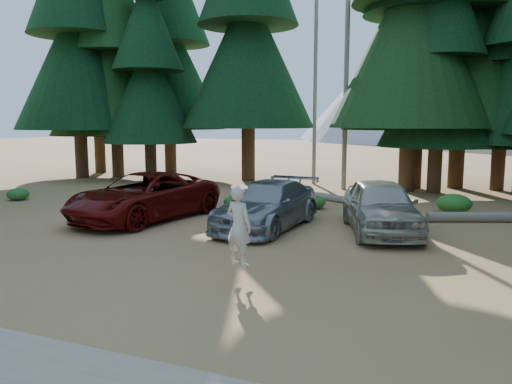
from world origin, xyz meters
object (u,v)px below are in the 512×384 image
(silver_minivan_center, at_px, (267,205))
(log_mid, at_px, (330,198))
(red_pickup, at_px, (144,196))
(silver_minivan_right, at_px, (381,206))
(frisbee_player, at_px, (239,226))
(log_right, at_px, (508,217))
(log_left, at_px, (276,202))

(silver_minivan_center, xyz_separation_m, log_mid, (0.53, 6.11, -0.60))
(red_pickup, xyz_separation_m, log_mid, (4.98, 6.46, -0.67))
(red_pickup, relative_size, silver_minivan_center, 1.15)
(silver_minivan_right, distance_m, log_mid, 6.21)
(silver_minivan_center, relative_size, silver_minivan_right, 1.06)
(silver_minivan_center, xyz_separation_m, frisbee_player, (1.35, -5.18, 0.44))
(silver_minivan_right, bearing_deg, frisbee_player, -129.18)
(silver_minivan_right, height_order, frisbee_player, frisbee_player)
(frisbee_player, distance_m, log_right, 10.93)
(silver_minivan_right, bearing_deg, log_mid, 99.09)
(red_pickup, bearing_deg, log_right, 29.02)
(silver_minivan_center, xyz_separation_m, log_right, (7.25, 3.97, -0.57))
(silver_minivan_center, distance_m, log_right, 8.28)
(red_pickup, height_order, log_mid, red_pickup)
(log_mid, bearing_deg, silver_minivan_right, -34.35)
(red_pickup, height_order, log_left, red_pickup)
(log_right, bearing_deg, log_left, 156.25)
(frisbee_player, xyz_separation_m, log_right, (5.89, 9.15, -1.01))
(silver_minivan_center, relative_size, frisbee_player, 2.94)
(silver_minivan_center, distance_m, frisbee_player, 5.37)
(log_left, relative_size, log_right, 0.65)
(log_mid, distance_m, log_right, 7.05)
(red_pickup, height_order, log_right, red_pickup)
(silver_minivan_center, distance_m, silver_minivan_right, 3.53)
(silver_minivan_right, bearing_deg, red_pickup, 168.10)
(log_left, bearing_deg, silver_minivan_right, -63.06)
(frisbee_player, bearing_deg, red_pickup, -25.19)
(red_pickup, bearing_deg, frisbee_player, -30.99)
(silver_minivan_center, xyz_separation_m, log_left, (-1.27, 4.22, -0.61))
(log_left, distance_m, log_right, 8.52)
(log_left, bearing_deg, log_right, -27.97)
(silver_minivan_right, relative_size, frisbee_player, 2.78)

